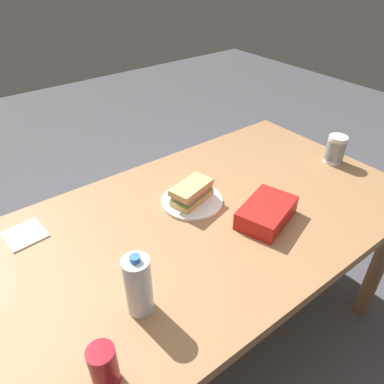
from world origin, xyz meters
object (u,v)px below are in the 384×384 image
(soda_can_red, at_px, (104,367))
(water_bottle_tall, at_px, (138,285))
(plastic_cup_stack, at_px, (336,150))
(chip_bag, at_px, (266,212))
(sandwich, at_px, (192,192))
(dining_table, at_px, (195,239))
(paper_plate, at_px, (192,201))

(soda_can_red, height_order, water_bottle_tall, water_bottle_tall)
(soda_can_red, distance_m, plastic_cup_stack, 1.33)
(soda_can_red, xyz_separation_m, chip_bag, (-0.74, -0.19, -0.03))
(sandwich, relative_size, chip_bag, 0.86)
(dining_table, relative_size, paper_plate, 7.24)
(paper_plate, height_order, water_bottle_tall, water_bottle_tall)
(dining_table, relative_size, sandwich, 8.88)
(paper_plate, height_order, plastic_cup_stack, plastic_cup_stack)
(water_bottle_tall, bearing_deg, soda_can_red, 37.11)
(paper_plate, xyz_separation_m, chip_bag, (-0.15, 0.25, 0.03))
(sandwich, relative_size, plastic_cup_stack, 1.51)
(paper_plate, xyz_separation_m, plastic_cup_stack, (-0.71, 0.15, 0.06))
(soda_can_red, relative_size, plastic_cup_stack, 0.93)
(dining_table, distance_m, chip_bag, 0.29)
(paper_plate, bearing_deg, chip_bag, 120.71)
(soda_can_red, distance_m, chip_bag, 0.76)
(sandwich, xyz_separation_m, chip_bag, (-0.15, 0.25, -0.02))
(dining_table, relative_size, soda_can_red, 14.37)
(plastic_cup_stack, bearing_deg, paper_plate, -11.88)
(paper_plate, bearing_deg, sandwich, 41.17)
(chip_bag, distance_m, plastic_cup_stack, 0.57)
(paper_plate, height_order, soda_can_red, soda_can_red)
(dining_table, bearing_deg, paper_plate, -121.47)
(sandwich, height_order, plastic_cup_stack, plastic_cup_stack)
(chip_bag, xyz_separation_m, plastic_cup_stack, (-0.56, -0.10, 0.03))
(dining_table, distance_m, plastic_cup_stack, 0.79)
(chip_bag, bearing_deg, plastic_cup_stack, 172.24)
(paper_plate, relative_size, chip_bag, 1.05)
(sandwich, bearing_deg, plastic_cup_stack, 168.38)
(sandwich, distance_m, soda_can_red, 0.73)
(sandwich, bearing_deg, paper_plate, -138.83)
(soda_can_red, relative_size, water_bottle_tall, 0.60)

